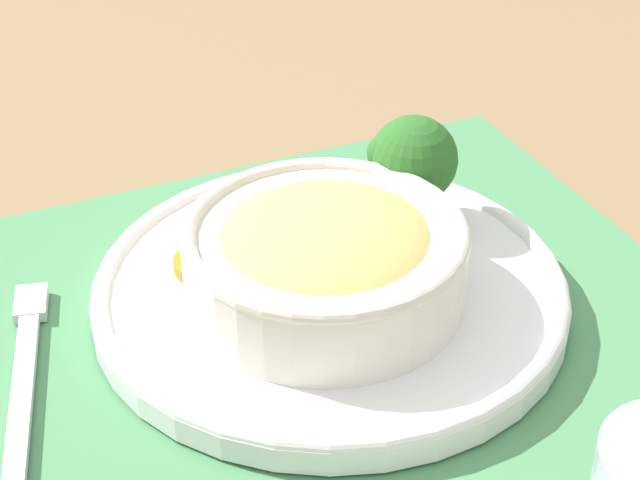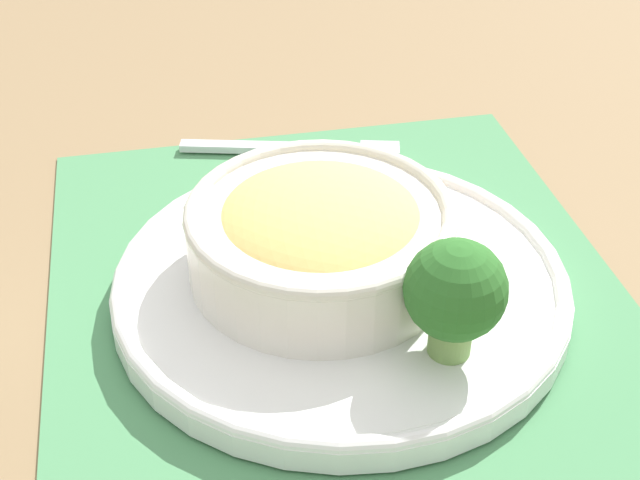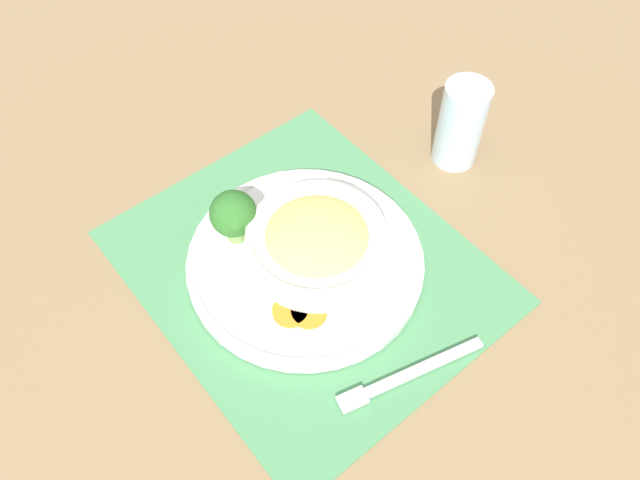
{
  "view_description": "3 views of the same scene",
  "coord_description": "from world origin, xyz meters",
  "px_view_note": "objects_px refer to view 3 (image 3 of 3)",
  "views": [
    {
      "loc": [
        -0.21,
        -0.5,
        0.41
      ],
      "look_at": [
        -0.0,
        0.0,
        0.05
      ],
      "focal_mm": 60.0,
      "sensor_mm": 36.0,
      "label": 1
    },
    {
      "loc": [
        0.45,
        -0.09,
        0.38
      ],
      "look_at": [
        -0.01,
        -0.01,
        0.04
      ],
      "focal_mm": 50.0,
      "sensor_mm": 36.0,
      "label": 2
    },
    {
      "loc": [
        -0.36,
        0.26,
        0.66
      ],
      "look_at": [
        -0.01,
        -0.02,
        0.05
      ],
      "focal_mm": 35.0,
      "sensor_mm": 36.0,
      "label": 3
    }
  ],
  "objects_px": {
    "broccoli_floret": "(234,215)",
    "fork": "(397,380)",
    "bowl": "(317,243)",
    "water_glass": "(460,128)"
  },
  "relations": [
    {
      "from": "broccoli_floret",
      "to": "water_glass",
      "type": "relative_size",
      "value": 0.6
    },
    {
      "from": "bowl",
      "to": "broccoli_floret",
      "type": "distance_m",
      "value": 0.11
    },
    {
      "from": "bowl",
      "to": "broccoli_floret",
      "type": "bearing_deg",
      "value": 34.98
    },
    {
      "from": "bowl",
      "to": "water_glass",
      "type": "relative_size",
      "value": 1.36
    },
    {
      "from": "broccoli_floret",
      "to": "fork",
      "type": "bearing_deg",
      "value": -172.1
    },
    {
      "from": "broccoli_floret",
      "to": "fork",
      "type": "relative_size",
      "value": 0.42
    },
    {
      "from": "broccoli_floret",
      "to": "fork",
      "type": "xyz_separation_m",
      "value": [
        -0.27,
        -0.04,
        -0.06
      ]
    },
    {
      "from": "bowl",
      "to": "water_glass",
      "type": "bearing_deg",
      "value": -83.24
    },
    {
      "from": "water_glass",
      "to": "fork",
      "type": "distance_m",
      "value": 0.37
    },
    {
      "from": "bowl",
      "to": "fork",
      "type": "xyz_separation_m",
      "value": [
        -0.18,
        0.02,
        -0.04
      ]
    }
  ]
}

